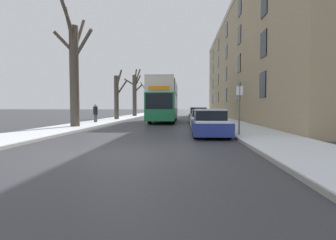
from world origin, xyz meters
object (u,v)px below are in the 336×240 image
oncoming_van (165,109)px  bare_tree_left_3 (146,98)px  parked_car_1 (203,119)px  bare_tree_left_0 (74,70)px  double_decker_bus (164,99)px  parked_car_2 (198,116)px  bare_tree_left_1 (117,96)px  street_sign_post (239,108)px  parked_car_0 (210,124)px  bare_tree_left_2 (135,93)px  pedestrian_left_sidewalk (95,113)px

oncoming_van → bare_tree_left_3: bearing=127.7°
parked_car_1 → oncoming_van: (-4.74, 27.44, 0.54)m
bare_tree_left_3 → bare_tree_left_0: bearing=-90.5°
double_decker_bus → parked_car_2: bearing=-27.8°
bare_tree_left_1 → double_decker_bus: bare_tree_left_1 is taller
bare_tree_left_0 → street_sign_post: 12.09m
parked_car_1 → street_sign_post: bearing=-77.7°
bare_tree_left_3 → street_sign_post: bearing=-75.3°
bare_tree_left_0 → parked_car_0: (9.19, -4.42, -3.54)m
street_sign_post → bare_tree_left_0: bearing=153.5°
parked_car_0 → oncoming_van: 33.17m
bare_tree_left_1 → parked_car_1: bearing=-48.6°
bare_tree_left_2 → double_decker_bus: size_ratio=0.68×
parked_car_0 → oncoming_van: bearing=98.2°
bare_tree_left_3 → street_sign_post: 40.43m
street_sign_post → bare_tree_left_2: bearing=110.8°
bare_tree_left_1 → parked_car_2: 10.11m
bare_tree_left_0 → bare_tree_left_2: 21.96m
oncoming_van → pedestrian_left_sidewalk: oncoming_van is taller
bare_tree_left_1 → bare_tree_left_3: 22.62m
oncoming_van → parked_car_1: bearing=-80.2°
bare_tree_left_3 → parked_car_0: bearing=-76.9°
street_sign_post → bare_tree_left_3: bearing=104.7°
bare_tree_left_1 → parked_car_0: bearing=-60.0°
bare_tree_left_1 → oncoming_van: (4.28, 17.22, -1.62)m
bare_tree_left_1 → parked_car_0: (9.03, -15.61, -2.12)m
oncoming_van → parked_car_0: bearing=-81.8°
double_decker_bus → oncoming_van: (-1.29, 19.45, -1.24)m
bare_tree_left_2 → bare_tree_left_3: size_ratio=0.97×
bare_tree_left_0 → bare_tree_left_2: size_ratio=1.12×
bare_tree_left_0 → oncoming_van: 28.92m
double_decker_bus → pedestrian_left_sidewalk: (-5.94, -4.02, -1.41)m
bare_tree_left_0 → parked_car_2: size_ratio=2.06×
double_decker_bus → street_sign_post: 15.04m
bare_tree_left_0 → double_decker_bus: (5.74, 8.96, -1.79)m
parked_car_2 → oncoming_van: oncoming_van is taller
bare_tree_left_0 → parked_car_1: bare_tree_left_0 is taller
pedestrian_left_sidewalk → bare_tree_left_2: bearing=-165.2°
bare_tree_left_3 → parked_car_0: 39.34m
double_decker_bus → parked_car_2: double_decker_bus is taller
parked_car_2 → bare_tree_left_2: bearing=121.3°
bare_tree_left_1 → bare_tree_left_2: (0.02, 10.76, 0.89)m
bare_tree_left_2 → double_decker_bus: bare_tree_left_2 is taller
bare_tree_left_0 → bare_tree_left_2: bare_tree_left_0 is taller
bare_tree_left_0 → parked_car_0: 10.80m
bare_tree_left_0 → double_decker_bus: bare_tree_left_0 is taller
bare_tree_left_2 → parked_car_1: (9.00, -20.98, -3.05)m
bare_tree_left_2 → bare_tree_left_1: bearing=-90.1°
bare_tree_left_1 → oncoming_van: size_ratio=1.08×
parked_car_2 → parked_car_1: bearing=-90.0°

